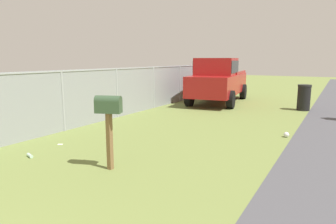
% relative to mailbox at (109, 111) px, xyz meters
% --- Properties ---
extents(mailbox, '(0.35, 0.51, 1.40)m').
position_rel_mailbox_xyz_m(mailbox, '(0.00, 0.00, 0.00)').
color(mailbox, brown).
rests_on(mailbox, ground).
extents(pickup_truck, '(5.31, 2.60, 2.09)m').
position_rel_mailbox_xyz_m(pickup_truck, '(9.33, 1.40, -0.01)').
color(pickup_truck, maroon).
rests_on(pickup_truck, ground).
extents(trash_bin, '(0.52, 0.52, 1.04)m').
position_rel_mailbox_xyz_m(trash_bin, '(8.99, -2.38, -0.59)').
color(trash_bin, black).
rests_on(trash_bin, ground).
extents(fence_section, '(14.37, 0.07, 1.74)m').
position_rel_mailbox_xyz_m(fence_section, '(4.09, 3.18, -0.17)').
color(fence_section, '#9EA3A8').
rests_on(fence_section, ground).
extents(litter_wrapper_near_hydrant, '(0.14, 0.15, 0.01)m').
position_rel_mailbox_xyz_m(litter_wrapper_near_hydrant, '(0.67, 2.16, -1.11)').
color(litter_wrapper_near_hydrant, silver).
rests_on(litter_wrapper_near_hydrant, ground).
extents(litter_bag_far_scatter, '(0.14, 0.14, 0.14)m').
position_rel_mailbox_xyz_m(litter_bag_far_scatter, '(4.13, -2.49, -1.04)').
color(litter_bag_far_scatter, silver).
rests_on(litter_bag_far_scatter, ground).
extents(litter_bottle_midfield_a, '(0.14, 0.23, 0.07)m').
position_rel_mailbox_xyz_m(litter_bottle_midfield_a, '(-0.31, 1.94, -1.08)').
color(litter_bottle_midfield_a, '#B2D8BF').
rests_on(litter_bottle_midfield_a, ground).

